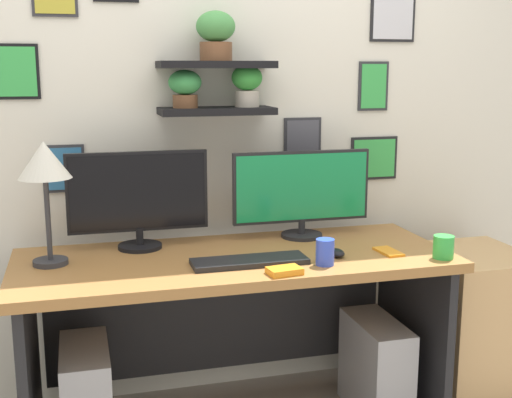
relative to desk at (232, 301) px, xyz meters
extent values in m
cube|color=silver|center=(0.00, 0.38, 0.81)|extent=(4.40, 0.04, 2.70)
cube|color=black|center=(0.00, 0.26, 0.76)|extent=(0.49, 0.20, 0.03)
cube|color=black|center=(0.00, 0.26, 0.95)|extent=(0.49, 0.20, 0.03)
cylinder|color=brown|center=(-0.13, 0.26, 0.80)|extent=(0.10, 0.10, 0.05)
ellipsoid|color=#368F48|center=(-0.13, 0.26, 0.88)|extent=(0.14, 0.14, 0.10)
cylinder|color=#B2A899|center=(0.13, 0.26, 0.81)|extent=(0.10, 0.10, 0.07)
ellipsoid|color=green|center=(0.13, 0.26, 0.89)|extent=(0.13, 0.13, 0.11)
cylinder|color=brown|center=(0.00, 0.26, 1.00)|extent=(0.14, 0.14, 0.08)
ellipsoid|color=#458D47|center=(0.00, 0.26, 1.10)|extent=(0.16, 0.16, 0.13)
cube|color=black|center=(0.78, 0.36, 0.51)|extent=(0.23, 0.02, 0.20)
cube|color=green|center=(0.78, 0.35, 0.51)|extent=(0.21, 0.00, 0.18)
cube|color=#2D2D33|center=(0.42, 0.36, 0.61)|extent=(0.18, 0.02, 0.20)
cube|color=#4C4C56|center=(0.42, 0.35, 0.61)|extent=(0.15, 0.00, 0.17)
cube|color=black|center=(0.85, 0.36, 1.17)|extent=(0.22, 0.02, 0.23)
cube|color=silver|center=(0.85, 0.35, 1.17)|extent=(0.20, 0.00, 0.21)
cube|color=black|center=(-0.80, 0.36, 0.92)|extent=(0.18, 0.02, 0.22)
cube|color=green|center=(-0.80, 0.35, 0.92)|extent=(0.15, 0.00, 0.20)
cube|color=#2D2D33|center=(-0.64, 0.36, 0.52)|extent=(0.17, 0.02, 0.20)
cube|color=teal|center=(-0.64, 0.35, 0.52)|extent=(0.15, 0.00, 0.18)
cube|color=#2D2D33|center=(0.77, 0.36, 0.85)|extent=(0.15, 0.02, 0.23)
cube|color=green|center=(0.77, 0.35, 0.85)|extent=(0.12, 0.00, 0.20)
cube|color=#9E6B38|center=(0.00, -0.06, 0.19)|extent=(1.71, 0.68, 0.04)
cube|color=black|center=(-0.80, -0.06, -0.19)|extent=(0.04, 0.62, 0.71)
cube|color=black|center=(0.80, -0.06, -0.19)|extent=(0.04, 0.62, 0.71)
cube|color=black|center=(0.00, 0.24, -0.15)|extent=(1.51, 0.02, 0.50)
cylinder|color=black|center=(-0.35, 0.15, 0.21)|extent=(0.18, 0.18, 0.02)
cylinder|color=black|center=(-0.35, 0.15, 0.26)|extent=(0.03, 0.03, 0.07)
cube|color=black|center=(-0.35, 0.16, 0.44)|extent=(0.57, 0.02, 0.33)
cube|color=black|center=(-0.35, 0.15, 0.44)|extent=(0.55, 0.00, 0.30)
cylinder|color=black|center=(0.35, 0.15, 0.21)|extent=(0.18, 0.18, 0.02)
cylinder|color=black|center=(0.35, 0.15, 0.25)|extent=(0.03, 0.03, 0.06)
cube|color=black|center=(0.35, 0.16, 0.43)|extent=(0.61, 0.02, 0.31)
cube|color=#198C4C|center=(0.35, 0.15, 0.43)|extent=(0.59, 0.00, 0.29)
cube|color=black|center=(0.03, -0.18, 0.22)|extent=(0.44, 0.14, 0.02)
ellipsoid|color=black|center=(0.38, -0.17, 0.22)|extent=(0.06, 0.09, 0.03)
cylinder|color=#2D2D33|center=(-0.70, 0.01, 0.22)|extent=(0.13, 0.13, 0.02)
cylinder|color=#2D2D33|center=(-0.70, 0.01, 0.38)|extent=(0.02, 0.02, 0.31)
cone|color=silver|center=(-0.70, 0.01, 0.61)|extent=(0.19, 0.19, 0.14)
cube|color=orange|center=(0.60, -0.18, 0.21)|extent=(0.08, 0.14, 0.01)
cylinder|color=green|center=(0.77, -0.31, 0.25)|extent=(0.08, 0.08, 0.09)
cylinder|color=blue|center=(0.30, -0.27, 0.26)|extent=(0.07, 0.07, 0.10)
cube|color=orange|center=(0.12, -0.34, 0.22)|extent=(0.13, 0.10, 0.02)
cube|color=tan|center=(1.12, -0.02, -0.21)|extent=(0.44, 0.50, 0.67)
cube|color=#99999E|center=(0.61, -0.09, -0.33)|extent=(0.18, 0.40, 0.42)
camera|label=1|loc=(-0.59, -2.52, 0.94)|focal=46.61mm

